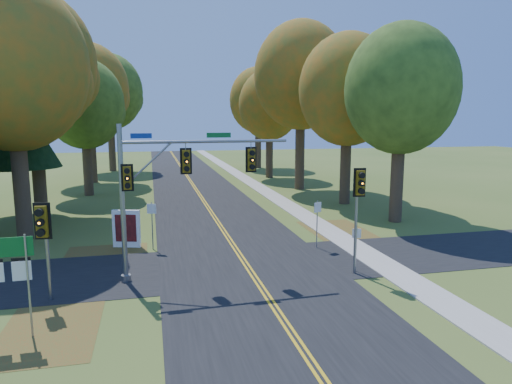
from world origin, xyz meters
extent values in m
plane|color=#415A20|center=(0.00, 0.00, 0.00)|extent=(160.00, 160.00, 0.00)
cube|color=black|center=(0.00, 0.00, 0.01)|extent=(8.00, 160.00, 0.02)
cube|color=black|center=(0.00, 2.00, 0.01)|extent=(60.00, 6.00, 0.02)
cube|color=gold|center=(-0.10, 0.00, 0.03)|extent=(0.10, 160.00, 0.01)
cube|color=gold|center=(0.10, 0.00, 0.03)|extent=(0.10, 160.00, 0.01)
cube|color=#9E998E|center=(6.20, 0.00, 0.03)|extent=(1.60, 160.00, 0.06)
cube|color=brown|center=(-6.50, 4.00, 0.01)|extent=(4.00, 6.00, 0.00)
cube|color=brown|center=(6.80, 6.00, 0.01)|extent=(3.50, 8.00, 0.00)
cube|color=brown|center=(-7.50, -3.00, 0.01)|extent=(3.00, 5.00, 0.00)
cylinder|color=#38281C|center=(-11.20, 9.30, 3.38)|extent=(0.86, 0.86, 6.75)
ellipsoid|color=#AA5B16|center=(-11.20, 9.30, 9.55)|extent=(8.00, 8.00, 9.20)
sphere|color=#AA5B16|center=(-9.60, 10.50, 8.75)|extent=(4.80, 4.80, 4.80)
cylinder|color=#38281C|center=(11.50, 8.70, 3.04)|extent=(0.83, 0.83, 6.08)
ellipsoid|color=#547E27|center=(11.50, 8.70, 8.60)|extent=(7.20, 7.20, 8.28)
sphere|color=#547E27|center=(12.94, 9.78, 7.88)|extent=(4.32, 4.32, 4.32)
sphere|color=#547E27|center=(10.24, 7.98, 9.32)|extent=(3.96, 3.96, 3.96)
cylinder|color=#38281C|center=(-11.80, 16.20, 3.71)|extent=(0.89, 0.89, 7.42)
ellipsoid|color=#AA5B16|center=(-11.80, 16.20, 10.43)|extent=(8.60, 8.60, 9.89)
sphere|color=#AA5B16|center=(-10.08, 17.49, 9.57)|extent=(5.16, 5.16, 5.16)
sphere|color=#AA5B16|center=(-13.30, 15.34, 11.29)|extent=(4.73, 4.73, 4.73)
cylinder|color=#38281C|center=(10.90, 15.50, 3.15)|extent=(0.84, 0.84, 6.30)
ellipsoid|color=#AA5B16|center=(10.90, 15.50, 8.96)|extent=(7.60, 7.60, 8.74)
sphere|color=#AA5B16|center=(12.42, 16.64, 8.20)|extent=(4.56, 4.56, 4.56)
sphere|color=#AA5B16|center=(9.57, 14.74, 9.72)|extent=(4.18, 4.18, 4.18)
cylinder|color=#38281C|center=(-9.60, 24.40, 2.81)|extent=(0.81, 0.81, 5.62)
ellipsoid|color=#547E27|center=(-9.60, 24.40, 8.00)|extent=(6.80, 6.80, 7.82)
sphere|color=#547E27|center=(-8.24, 25.42, 7.33)|extent=(4.08, 4.08, 4.08)
sphere|color=#547E27|center=(-10.79, 23.72, 8.69)|extent=(3.74, 3.74, 3.74)
cylinder|color=#38281C|center=(9.80, 23.60, 3.83)|extent=(0.90, 0.90, 7.65)
ellipsoid|color=#AA5B16|center=(9.80, 23.60, 10.73)|extent=(8.80, 8.80, 10.12)
sphere|color=#AA5B16|center=(11.56, 24.92, 9.85)|extent=(5.28, 5.28, 5.28)
sphere|color=#AA5B16|center=(8.26, 22.72, 11.61)|extent=(4.84, 4.84, 4.84)
cylinder|color=#38281C|center=(-10.20, 33.10, 3.49)|extent=(0.87, 0.87, 6.98)
ellipsoid|color=#AA5B16|center=(-10.20, 33.10, 9.85)|extent=(8.20, 8.20, 9.43)
sphere|color=#AA5B16|center=(-8.56, 34.33, 9.03)|extent=(4.92, 4.92, 4.92)
sphere|color=#AA5B16|center=(-11.63, 32.28, 10.67)|extent=(4.51, 4.51, 4.51)
cylinder|color=#38281C|center=(9.20, 32.80, 2.93)|extent=(0.82, 0.82, 5.85)
ellipsoid|color=#AA5B16|center=(9.20, 32.80, 8.30)|extent=(7.00, 7.00, 8.05)
sphere|color=#AA5B16|center=(10.60, 33.85, 7.60)|extent=(4.20, 4.20, 4.20)
sphere|color=#AA5B16|center=(7.97, 32.10, 9.00)|extent=(3.85, 3.85, 3.85)
cylinder|color=#38281C|center=(-9.00, 44.00, 3.60)|extent=(0.88, 0.88, 7.20)
ellipsoid|color=#547E27|center=(-9.00, 44.00, 10.14)|extent=(8.40, 8.40, 9.66)
sphere|color=#547E27|center=(-7.32, 45.26, 9.30)|extent=(5.04, 5.04, 5.04)
sphere|color=#547E27|center=(-10.47, 43.16, 10.98)|extent=(4.62, 4.62, 4.62)
cylinder|color=#38281C|center=(10.40, 43.50, 3.26)|extent=(0.85, 0.85, 6.53)
ellipsoid|color=#AA5B16|center=(10.40, 43.50, 9.26)|extent=(7.80, 7.80, 8.97)
sphere|color=#AA5B16|center=(11.96, 44.67, 8.47)|extent=(4.68, 4.68, 4.68)
sphere|color=#AA5B16|center=(9.04, 42.72, 10.04)|extent=(4.29, 4.29, 4.29)
cylinder|color=#38281C|center=(-13.00, 16.00, 1.71)|extent=(0.50, 0.50, 3.42)
cone|color=black|center=(-13.00, 16.00, 6.15)|extent=(5.60, 5.60, 5.45)
cone|color=black|center=(-13.00, 16.00, 10.04)|extent=(4.57, 4.57, 5.45)
cone|color=black|center=(-13.00, 16.00, 13.94)|extent=(3.55, 3.55, 5.45)
cylinder|color=gray|center=(-5.34, 1.00, 3.27)|extent=(0.21, 0.21, 6.53)
cylinder|color=gray|center=(-5.34, 1.00, 0.14)|extent=(0.41, 0.41, 0.28)
cylinder|color=gray|center=(-1.84, 1.13, 5.78)|extent=(7.00, 0.39, 0.13)
cylinder|color=gray|center=(-4.31, 1.04, 4.85)|extent=(2.11, 0.16, 1.93)
cylinder|color=gray|center=(-2.73, 1.10, 5.62)|extent=(0.04, 0.04, 0.34)
cube|color=#72590C|center=(-2.73, 1.10, 4.98)|extent=(0.33, 0.29, 0.93)
cube|color=black|center=(-2.73, 1.10, 4.98)|extent=(0.49, 0.05, 1.10)
sphere|color=orange|center=(-2.72, 0.88, 4.98)|extent=(0.17, 0.17, 0.17)
cylinder|color=black|center=(-2.72, 0.88, 5.28)|extent=(0.23, 0.16, 0.22)
cylinder|color=black|center=(-2.72, 0.88, 4.98)|extent=(0.23, 0.16, 0.22)
cylinder|color=black|center=(-2.72, 0.88, 4.68)|extent=(0.23, 0.16, 0.22)
cylinder|color=gray|center=(0.07, 1.20, 5.62)|extent=(0.04, 0.04, 0.34)
cube|color=#72590C|center=(0.07, 1.20, 4.98)|extent=(0.33, 0.29, 0.93)
cube|color=black|center=(0.07, 1.20, 4.98)|extent=(0.49, 0.05, 1.10)
sphere|color=orange|center=(0.08, 0.99, 4.98)|extent=(0.17, 0.17, 0.17)
cylinder|color=black|center=(0.08, 0.99, 5.28)|extent=(0.23, 0.16, 0.22)
cylinder|color=black|center=(0.08, 0.99, 4.98)|extent=(0.23, 0.16, 0.22)
cylinder|color=black|center=(0.08, 0.99, 4.68)|extent=(0.23, 0.16, 0.22)
cube|color=#72590C|center=(-5.10, 0.87, 4.39)|extent=(0.33, 0.29, 0.93)
cube|color=black|center=(-5.10, 0.87, 4.39)|extent=(0.49, 0.05, 1.10)
sphere|color=orange|center=(-5.09, 0.65, 4.39)|extent=(0.17, 0.17, 0.17)
cylinder|color=black|center=(-5.09, 0.65, 4.68)|extent=(0.23, 0.16, 0.22)
cylinder|color=black|center=(-5.09, 0.65, 4.39)|extent=(0.23, 0.16, 0.22)
cylinder|color=black|center=(-5.09, 0.65, 4.09)|extent=(0.23, 0.16, 0.22)
cube|color=navy|center=(-4.50, 1.03, 6.05)|extent=(0.84, 0.07, 0.21)
cube|color=#0C5926|center=(-1.33, 1.15, 6.05)|extent=(1.03, 0.08, 0.21)
cylinder|color=gray|center=(4.41, -0.21, 2.30)|extent=(0.13, 0.13, 4.59)
cube|color=#72590C|center=(4.40, -0.44, 4.07)|extent=(0.37, 0.33, 1.04)
cube|color=black|center=(4.40, -0.44, 4.07)|extent=(0.54, 0.06, 1.23)
sphere|color=orange|center=(4.38, -0.68, 4.07)|extent=(0.19, 0.19, 0.19)
cylinder|color=black|center=(4.38, -0.68, 4.40)|extent=(0.26, 0.18, 0.25)
cylinder|color=black|center=(4.38, -0.68, 4.07)|extent=(0.26, 0.18, 0.25)
cylinder|color=black|center=(4.38, -0.68, 3.74)|extent=(0.26, 0.18, 0.25)
cylinder|color=gray|center=(-8.00, -0.42, 1.83)|extent=(0.14, 0.14, 3.66)
cube|color=#72590C|center=(-8.03, -0.67, 3.09)|extent=(0.43, 0.39, 1.14)
cube|color=black|center=(-8.03, -0.67, 3.09)|extent=(0.59, 0.11, 1.35)
sphere|color=orange|center=(-8.06, -0.93, 3.09)|extent=(0.21, 0.21, 0.21)
cylinder|color=black|center=(-8.06, -0.93, 3.46)|extent=(0.29, 0.21, 0.27)
cylinder|color=black|center=(-8.06, -0.93, 3.09)|extent=(0.29, 0.21, 0.27)
cylinder|color=black|center=(-8.06, -0.93, 2.72)|extent=(0.29, 0.21, 0.27)
cylinder|color=gray|center=(-7.95, -3.41, 1.64)|extent=(0.07, 0.07, 3.29)
cube|color=#0D5C20|center=(-8.50, -3.40, 2.90)|extent=(1.54, 0.09, 0.60)
cube|color=silver|center=(-8.50, -3.40, 2.90)|extent=(1.32, 0.04, 0.09)
cube|color=silver|center=(-8.12, -3.39, 2.14)|extent=(0.55, 0.06, 0.60)
cube|color=black|center=(-8.12, -3.39, 2.50)|extent=(0.55, 0.02, 0.11)
cube|color=white|center=(-5.53, 6.34, 1.00)|extent=(1.44, 0.59, 2.00)
cube|color=maroon|center=(-5.56, 6.24, 1.06)|extent=(1.08, 0.33, 1.45)
cube|color=white|center=(-6.07, 6.50, 0.17)|extent=(0.11, 0.11, 0.33)
cube|color=white|center=(-5.00, 6.19, 0.17)|extent=(0.11, 0.11, 0.33)
cylinder|color=gray|center=(4.20, 3.92, 1.26)|extent=(0.06, 0.06, 2.53)
cube|color=silver|center=(4.21, 3.90, 2.18)|extent=(0.45, 0.23, 0.52)
cylinder|color=gray|center=(4.56, 0.00, 1.01)|extent=(0.05, 0.05, 2.02)
cube|color=silver|center=(4.56, -0.02, 1.75)|extent=(0.38, 0.14, 0.41)
cylinder|color=gray|center=(-4.20, 5.63, 1.25)|extent=(0.06, 0.06, 2.50)
cube|color=white|center=(-4.21, 5.61, 2.16)|extent=(0.46, 0.20, 0.51)
camera|label=1|loc=(-4.16, -18.00, 6.72)|focal=32.00mm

